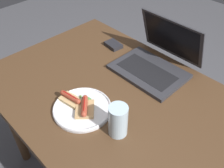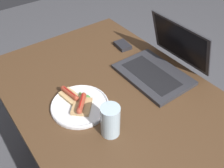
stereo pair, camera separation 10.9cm
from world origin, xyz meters
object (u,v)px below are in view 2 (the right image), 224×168
(laptop, at_px, (161,65))
(plate, at_px, (80,105))
(drinking_glass, at_px, (110,121))
(external_drive, at_px, (123,45))

(laptop, distance_m, plate, 0.44)
(laptop, distance_m, drinking_glass, 0.44)
(plate, height_order, external_drive, external_drive)
(plate, distance_m, drinking_glass, 0.20)
(plate, bearing_deg, drinking_glass, 7.90)
(drinking_glass, bearing_deg, external_drive, 137.33)
(laptop, bearing_deg, plate, -94.27)
(laptop, distance_m, external_drive, 0.29)
(plate, relative_size, external_drive, 2.44)
(external_drive, bearing_deg, drinking_glass, -36.22)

